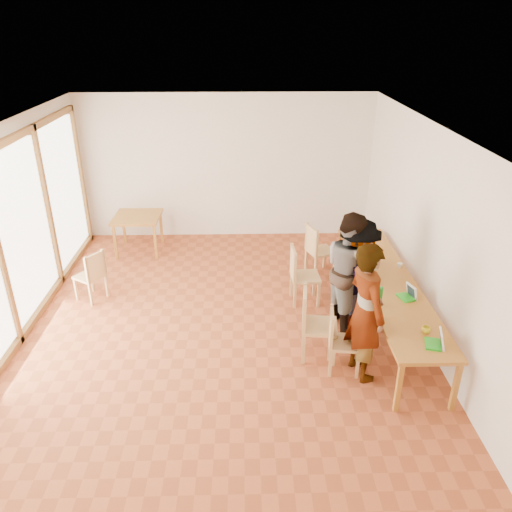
% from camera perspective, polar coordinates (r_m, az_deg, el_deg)
% --- Properties ---
extents(ground, '(8.00, 8.00, 0.00)m').
position_cam_1_polar(ground, '(7.49, -3.98, -9.50)').
color(ground, '#B0532A').
rests_on(ground, ground).
extents(wall_back, '(6.00, 0.10, 3.00)m').
position_cam_1_polar(wall_back, '(10.51, -3.38, 10.07)').
color(wall_back, '#F0E6CF').
rests_on(wall_back, ground).
extents(wall_front, '(6.00, 0.10, 3.00)m').
position_cam_1_polar(wall_front, '(3.52, -7.58, -27.02)').
color(wall_front, '#F0E6CF').
rests_on(wall_front, ground).
extents(wall_right, '(0.10, 8.00, 3.00)m').
position_cam_1_polar(wall_right, '(7.23, 20.12, 1.19)').
color(wall_right, '#F0E6CF').
rests_on(wall_right, ground).
extents(ceiling, '(6.00, 8.00, 0.04)m').
position_cam_1_polar(ceiling, '(6.27, -4.83, 13.76)').
color(ceiling, white).
rests_on(ceiling, wall_back).
extents(communal_table, '(0.80, 4.00, 0.75)m').
position_cam_1_polar(communal_table, '(7.76, 14.79, -2.95)').
color(communal_table, '#B77528').
rests_on(communal_table, ground).
extents(side_table, '(0.90, 0.90, 0.75)m').
position_cam_1_polar(side_table, '(10.23, -13.40, 4.07)').
color(side_table, '#B77528').
rests_on(side_table, ground).
extents(chair_near, '(0.46, 0.46, 0.47)m').
position_cam_1_polar(chair_near, '(6.70, 9.33, -8.87)').
color(chair_near, tan).
rests_on(chair_near, ground).
extents(chair_mid, '(0.53, 0.53, 0.54)m').
position_cam_1_polar(chair_mid, '(6.85, 6.40, -6.95)').
color(chair_mid, tan).
rests_on(chair_mid, ground).
extents(chair_far, '(0.48, 0.48, 0.52)m').
position_cam_1_polar(chair_far, '(8.14, 4.96, -1.56)').
color(chair_far, tan).
rests_on(chair_far, ground).
extents(chair_empty, '(0.57, 0.57, 0.51)m').
position_cam_1_polar(chair_empty, '(9.06, 6.90, 1.22)').
color(chair_empty, tan).
rests_on(chair_empty, ground).
extents(chair_spare, '(0.57, 0.57, 0.47)m').
position_cam_1_polar(chair_spare, '(8.62, -18.17, -1.64)').
color(chair_spare, tan).
rests_on(chair_spare, ground).
extents(person_near, '(0.64, 0.79, 1.89)m').
position_cam_1_polar(person_near, '(6.48, 12.43, -6.25)').
color(person_near, gray).
rests_on(person_near, ground).
extents(person_mid, '(0.88, 1.02, 1.81)m').
position_cam_1_polar(person_mid, '(7.56, 10.68, -1.57)').
color(person_mid, gray).
rests_on(person_mid, ground).
extents(person_far, '(0.76, 1.17, 1.70)m').
position_cam_1_polar(person_far, '(7.62, 11.49, -1.88)').
color(person_far, gray).
rests_on(person_far, ground).
extents(laptop_near, '(0.27, 0.29, 0.21)m').
position_cam_1_polar(laptop_near, '(6.40, 20.01, -9.18)').
color(laptop_near, green).
rests_on(laptop_near, communal_table).
extents(laptop_mid, '(0.26, 0.28, 0.20)m').
position_cam_1_polar(laptop_mid, '(7.30, 17.04, -4.21)').
color(laptop_mid, green).
rests_on(laptop_mid, communal_table).
extents(laptop_far, '(0.26, 0.27, 0.19)m').
position_cam_1_polar(laptop_far, '(8.13, 13.34, -0.62)').
color(laptop_far, green).
rests_on(laptop_far, communal_table).
extents(yellow_mug, '(0.13, 0.13, 0.09)m').
position_cam_1_polar(yellow_mug, '(6.60, 18.86, -8.00)').
color(yellow_mug, yellow).
rests_on(yellow_mug, communal_table).
extents(green_bottle, '(0.07, 0.07, 0.28)m').
position_cam_1_polar(green_bottle, '(6.97, 13.98, -4.50)').
color(green_bottle, '#178124').
rests_on(green_bottle, communal_table).
extents(clear_glass, '(0.07, 0.07, 0.09)m').
position_cam_1_polar(clear_glass, '(7.98, 13.44, -1.19)').
color(clear_glass, silver).
rests_on(clear_glass, communal_table).
extents(condiment_cup, '(0.08, 0.08, 0.06)m').
position_cam_1_polar(condiment_cup, '(8.17, 16.12, -1.00)').
color(condiment_cup, white).
rests_on(condiment_cup, communal_table).
extents(pink_phone, '(0.05, 0.10, 0.01)m').
position_cam_1_polar(pink_phone, '(8.64, 13.90, 0.57)').
color(pink_phone, '#D94052').
rests_on(pink_phone, communal_table).
extents(black_pouch, '(0.16, 0.26, 0.09)m').
position_cam_1_polar(black_pouch, '(8.19, 11.78, -0.30)').
color(black_pouch, black).
rests_on(black_pouch, communal_table).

